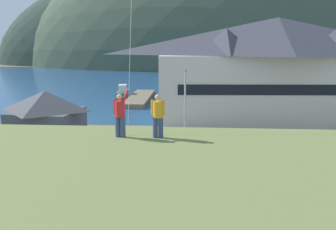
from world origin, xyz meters
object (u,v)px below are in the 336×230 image
(storage_shed_near_lot, at_px, (47,122))
(wharf_dock, at_px, (140,98))
(harbor_lodge, at_px, (276,67))
(person_kite_flyer, at_px, (120,114))
(moored_boat_wharfside, at_px, (123,93))
(parking_light_pole, at_px, (185,102))
(person_companion, at_px, (158,114))
(parked_car_back_row_right, at_px, (167,175))
(parked_car_front_row_silver, at_px, (143,144))
(parked_car_front_row_end, at_px, (262,173))

(storage_shed_near_lot, bearing_deg, wharf_dock, 82.85)
(harbor_lodge, distance_m, person_kite_flyer, 31.81)
(wharf_dock, xyz_separation_m, moored_boat_wharfside, (-3.22, 2.86, 0.37))
(parking_light_pole, bearing_deg, wharf_dock, 107.37)
(harbor_lodge, xyz_separation_m, storage_shed_near_lot, (-21.27, -14.99, -3.47))
(wharf_dock, relative_size, person_companion, 8.56)
(parked_car_back_row_right, bearing_deg, moored_boat_wharfside, 104.85)
(wharf_dock, xyz_separation_m, parked_car_front_row_silver, (4.28, -27.76, 0.71))
(storage_shed_near_lot, relative_size, person_kite_flyer, 3.21)
(parked_car_front_row_end, xyz_separation_m, person_companion, (-5.81, -8.50, 5.44))
(parked_car_front_row_end, height_order, person_companion, person_companion)
(person_companion, bearing_deg, person_kite_flyer, 179.77)
(storage_shed_near_lot, height_order, moored_boat_wharfside, storage_shed_near_lot)
(parked_car_back_row_right, relative_size, parking_light_pole, 0.65)
(parked_car_front_row_silver, relative_size, parking_light_pole, 0.64)
(parking_light_pole, bearing_deg, parked_car_front_row_end, -61.99)
(storage_shed_near_lot, distance_m, parked_car_front_row_silver, 8.00)
(person_kite_flyer, relative_size, person_companion, 1.07)
(harbor_lodge, relative_size, parked_car_front_row_silver, 6.79)
(parked_car_front_row_silver, bearing_deg, storage_shed_near_lot, -177.42)
(harbor_lodge, xyz_separation_m, moored_boat_wharfside, (-20.96, 15.98, -5.53))
(parked_car_front_row_silver, xyz_separation_m, person_companion, (2.65, -14.69, 5.44))
(wharf_dock, bearing_deg, parking_light_pole, -72.63)
(parked_car_back_row_right, bearing_deg, wharf_dock, 101.00)
(parked_car_back_row_right, bearing_deg, person_companion, -88.57)
(person_companion, bearing_deg, parking_light_pole, 87.95)
(harbor_lodge, height_order, parked_car_front_row_end, harbor_lodge)
(storage_shed_near_lot, height_order, parked_car_back_row_right, storage_shed_near_lot)
(storage_shed_near_lot, relative_size, parked_car_back_row_right, 1.38)
(person_kite_flyer, bearing_deg, parked_car_back_row_right, 80.37)
(harbor_lodge, height_order, person_companion, harbor_lodge)
(parking_light_pole, bearing_deg, parked_car_back_row_right, -94.62)
(parked_car_back_row_right, xyz_separation_m, parking_light_pole, (0.84, 10.45, 2.90))
(storage_shed_near_lot, relative_size, parking_light_pole, 0.89)
(harbor_lodge, bearing_deg, parking_light_pole, -132.39)
(wharf_dock, bearing_deg, storage_shed_near_lot, -97.15)
(storage_shed_near_lot, distance_m, parking_light_pole, 11.82)
(storage_shed_near_lot, distance_m, person_kite_flyer, 17.31)
(wharf_dock, xyz_separation_m, person_kite_flyer, (5.43, -42.44, 6.18))
(parking_light_pole, bearing_deg, harbor_lodge, 47.61)
(storage_shed_near_lot, bearing_deg, parking_light_pole, 19.18)
(parked_car_front_row_silver, xyz_separation_m, parked_car_back_row_right, (2.46, -6.93, 0.00))
(moored_boat_wharfside, bearing_deg, storage_shed_near_lot, -90.57)
(storage_shed_near_lot, distance_m, moored_boat_wharfside, 31.04)
(storage_shed_near_lot, relative_size, parked_car_front_row_end, 1.39)
(moored_boat_wharfside, relative_size, parked_car_back_row_right, 1.36)
(storage_shed_near_lot, distance_m, wharf_dock, 28.43)
(parked_car_front_row_silver, bearing_deg, parking_light_pole, 46.76)
(moored_boat_wharfside, height_order, parked_car_back_row_right, moored_boat_wharfside)
(wharf_dock, height_order, parked_car_back_row_right, parked_car_back_row_right)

